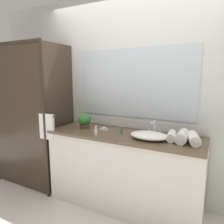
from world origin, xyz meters
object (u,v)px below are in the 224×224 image
object	(u,v)px
rolled_towel_near_edge	(194,139)
amenity_bottle_body_wash	(121,130)
soap_dish	(104,129)
rolled_towel_far_edge	(172,136)
amenity_bottle_conditioner	(96,129)
rolled_towel_middle	(182,137)
potted_plant	(84,120)
sink_basin	(149,135)
faucet	(154,130)
amenity_bottle_shampoo	(96,132)

from	to	relation	value
rolled_towel_near_edge	amenity_bottle_body_wash	bearing A→B (deg)	179.54
soap_dish	amenity_bottle_body_wash	size ratio (longest dim) A/B	1.16
rolled_towel_near_edge	rolled_towel_far_edge	xyz separation A→B (m)	(-0.22, 0.01, -0.01)
amenity_bottle_conditioner	rolled_towel_middle	xyz separation A→B (m)	(0.98, 0.07, 0.02)
potted_plant	amenity_bottle_conditioner	distance (m)	0.25
sink_basin	faucet	xyz separation A→B (m)	(0.00, 0.18, 0.02)
rolled_towel_near_edge	potted_plant	bearing A→B (deg)	179.11
potted_plant	amenity_bottle_conditioner	size ratio (longest dim) A/B	2.36
faucet	rolled_towel_far_edge	world-z (taller)	faucet
amenity_bottle_body_wash	amenity_bottle_shampoo	bearing A→B (deg)	-136.94
amenity_bottle_shampoo	faucet	bearing A→B (deg)	30.38
rolled_towel_near_edge	rolled_towel_middle	size ratio (longest dim) A/B	1.03
amenity_bottle_body_wash	rolled_towel_middle	world-z (taller)	rolled_towel_middle
soap_dish	amenity_bottle_body_wash	world-z (taller)	amenity_bottle_body_wash
potted_plant	amenity_bottle_shampoo	world-z (taller)	potted_plant
potted_plant	soap_dish	xyz separation A→B (m)	(0.26, 0.05, -0.09)
rolled_towel_middle	rolled_towel_far_edge	distance (m)	0.11
rolled_towel_middle	sink_basin	bearing A→B (deg)	-171.91
sink_basin	soap_dish	distance (m)	0.63
sink_basin	amenity_bottle_conditioner	size ratio (longest dim) A/B	5.15
faucet	soap_dish	distance (m)	0.63
amenity_bottle_conditioner	rolled_towel_far_edge	size ratio (longest dim) A/B	0.38
amenity_bottle_body_wash	soap_dish	bearing A→B (deg)	166.59
faucet	amenity_bottle_shampoo	world-z (taller)	faucet
sink_basin	faucet	distance (m)	0.18
sink_basin	faucet	size ratio (longest dim) A/B	2.46
amenity_bottle_shampoo	amenity_bottle_body_wash	bearing A→B (deg)	43.06
rolled_towel_middle	potted_plant	bearing A→B (deg)	179.29
faucet	amenity_bottle_shampoo	distance (m)	0.66
rolled_towel_near_edge	faucet	bearing A→B (deg)	163.04
soap_dish	rolled_towel_far_edge	world-z (taller)	rolled_towel_far_edge
rolled_towel_near_edge	rolled_towel_far_edge	world-z (taller)	rolled_towel_near_edge
amenity_bottle_shampoo	rolled_towel_near_edge	world-z (taller)	rolled_towel_near_edge
sink_basin	rolled_towel_near_edge	xyz separation A→B (m)	(0.44, 0.04, 0.02)
faucet	rolled_towel_far_edge	size ratio (longest dim) A/B	0.79
potted_plant	amenity_bottle_body_wash	xyz separation A→B (m)	(0.53, -0.01, -0.06)
faucet	amenity_bottle_shampoo	size ratio (longest dim) A/B	1.77
sink_basin	rolled_towel_far_edge	xyz separation A→B (m)	(0.22, 0.05, 0.01)
potted_plant	rolled_towel_far_edge	size ratio (longest dim) A/B	0.89
rolled_towel_middle	soap_dish	bearing A→B (deg)	176.07
amenity_bottle_conditioner	rolled_towel_middle	bearing A→B (deg)	4.27
amenity_bottle_body_wash	amenity_bottle_shampoo	distance (m)	0.30
soap_dish	amenity_bottle_conditioner	world-z (taller)	amenity_bottle_conditioner
potted_plant	amenity_bottle_shampoo	bearing A→B (deg)	-35.90
rolled_towel_near_edge	rolled_towel_middle	bearing A→B (deg)	177.19
amenity_bottle_body_wash	faucet	bearing A→B (deg)	20.10
potted_plant	amenity_bottle_conditioner	xyz separation A→B (m)	(0.23, -0.09, -0.07)
potted_plant	rolled_towel_middle	distance (m)	1.21
soap_dish	amenity_bottle_conditioner	size ratio (longest dim) A/B	1.23
amenity_bottle_shampoo	rolled_towel_near_edge	distance (m)	1.03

